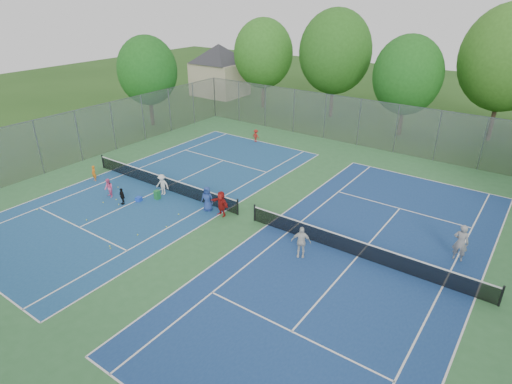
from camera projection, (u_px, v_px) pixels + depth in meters
ground at (246, 218)px, 25.19m from camera, size 120.00×120.00×0.00m
court_pad at (246, 218)px, 25.18m from camera, size 32.00×32.00×0.01m
court_left at (163, 188)px, 28.85m from camera, size 10.97×23.77×0.01m
court_right at (358, 257)px, 21.51m from camera, size 10.97×23.77×0.01m
net_left at (162, 183)px, 28.66m from camera, size 12.87×0.10×0.91m
net_right at (358, 249)px, 21.32m from camera, size 12.87×0.10×0.91m
fence_north at (359, 122)px, 36.09m from camera, size 32.00×0.10×4.00m
fence_west at (78, 136)px, 32.71m from camera, size 0.10×32.00×4.00m
house at (219, 61)px, 52.55m from camera, size 11.03×11.03×7.30m
tree_nw at (263, 53)px, 46.17m from camera, size 6.40×6.40×9.58m
tree_nl at (335, 52)px, 42.43m from camera, size 7.20×7.20×10.69m
tree_nc at (408, 75)px, 37.26m from camera, size 6.00×6.00×8.85m
tree_nr at (507, 58)px, 35.09m from camera, size 7.60×7.60×11.42m
tree_side_w at (147, 71)px, 40.24m from camera, size 5.60×5.60×8.47m
ball_crate at (139, 199)px, 27.10m from camera, size 0.40×0.40×0.29m
ball_hopper at (157, 195)px, 27.29m from camera, size 0.32×0.32×0.60m
student_a at (94, 173)px, 29.82m from camera, size 0.43×0.31×1.12m
student_b at (109, 188)px, 27.44m from camera, size 0.71×0.62×1.26m
student_c at (162, 185)px, 27.77m from camera, size 1.01×0.73×1.41m
student_d at (122, 196)px, 26.56m from camera, size 0.68×0.39×1.09m
student_e at (207, 199)px, 25.70m from camera, size 0.88×0.71×1.57m
student_f at (221, 204)px, 25.13m from camera, size 1.51×0.71×1.56m
child_far_baseline at (256, 136)px, 37.48m from camera, size 0.77×0.50×1.11m
instructor at (461, 243)px, 20.88m from camera, size 0.73×0.49×1.98m
teen_court_b at (301, 242)px, 21.22m from camera, size 1.07×0.78×1.69m
tennis_ball_0 at (166, 227)px, 24.15m from camera, size 0.07×0.07×0.07m
tennis_ball_1 at (103, 203)px, 26.90m from camera, size 0.07×0.07×0.07m
tennis_ball_2 at (179, 215)px, 25.48m from camera, size 0.07×0.07×0.07m
tennis_ball_3 at (110, 246)px, 22.33m from camera, size 0.07×0.07×0.07m
tennis_ball_4 at (87, 220)px, 24.86m from camera, size 0.07×0.07×0.07m
tennis_ball_5 at (119, 205)px, 26.63m from camera, size 0.07×0.07×0.07m
tennis_ball_6 at (69, 223)px, 24.56m from camera, size 0.07×0.07×0.07m
tennis_ball_7 at (37, 210)px, 26.03m from camera, size 0.07×0.07×0.07m
tennis_ball_8 at (110, 249)px, 22.14m from camera, size 0.07×0.07×0.07m
tennis_ball_9 at (116, 200)px, 27.27m from camera, size 0.07×0.07×0.07m
tennis_ball_10 at (118, 187)px, 28.97m from camera, size 0.07×0.07×0.07m
tennis_ball_11 at (138, 235)px, 23.36m from camera, size 0.07×0.07×0.07m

